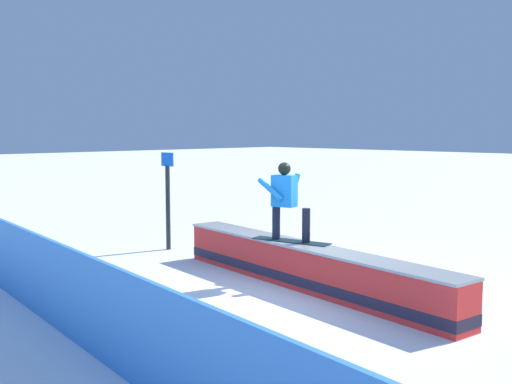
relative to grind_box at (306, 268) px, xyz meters
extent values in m
plane|color=white|center=(0.00, 0.00, -0.33)|extent=(120.00, 120.00, 0.00)
cube|color=red|center=(0.00, 0.00, 0.01)|extent=(6.23, 1.26, 0.69)
cube|color=#241D2D|center=(0.00, 0.00, -0.16)|extent=(6.25, 1.27, 0.17)
cube|color=#939896|center=(0.00, 0.00, 0.38)|extent=(6.24, 1.32, 0.04)
cube|color=#13252C|center=(0.39, -0.04, 0.41)|extent=(1.46, 0.62, 0.01)
cylinder|color=black|center=(0.67, 0.02, 0.71)|extent=(0.17, 0.17, 0.58)
cylinder|color=black|center=(0.10, -0.11, 0.71)|extent=(0.17, 0.17, 0.58)
cube|color=#1D82D8|center=(0.52, -0.01, 1.27)|extent=(0.44, 0.33, 0.55)
sphere|color=black|center=(0.52, -0.01, 1.65)|extent=(0.22, 0.22, 0.22)
cylinder|color=#1D82D8|center=(0.66, 0.19, 1.30)|extent=(0.50, 0.20, 0.40)
cylinder|color=#1D82D8|center=(0.46, -0.20, 1.30)|extent=(0.25, 0.14, 0.55)
cube|color=#3C88E7|center=(0.00, 4.08, 0.26)|extent=(13.75, 1.64, 1.18)
cylinder|color=#262628|center=(4.32, -0.31, 0.59)|extent=(0.10, 0.10, 1.85)
cube|color=blue|center=(4.32, -0.31, 1.67)|extent=(0.40, 0.04, 0.30)
camera|label=1|loc=(-6.63, 7.58, 2.31)|focal=42.82mm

